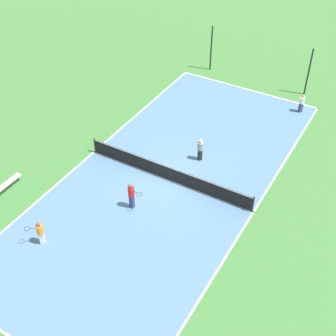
{
  "coord_description": "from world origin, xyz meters",
  "views": [
    {
      "loc": [
        10.51,
        -18.15,
        18.23
      ],
      "look_at": [
        0.0,
        0.0,
        0.9
      ],
      "focal_mm": 50.0,
      "sensor_mm": 36.0,
      "label": 1
    }
  ],
  "objects_px": {
    "fence_post_back_right": "(309,72)",
    "bench": "(8,183)",
    "player_center_orange": "(40,232)",
    "player_near_white": "(302,102)",
    "tennis_net": "(168,173)",
    "player_baseline_gray": "(200,148)",
    "tennis_ball_right_alley": "(181,115)",
    "fence_post_back_left": "(211,48)",
    "player_coach_red": "(131,194)",
    "tennis_ball_near_net": "(283,101)"
  },
  "relations": [
    {
      "from": "fence_post_back_right",
      "to": "bench",
      "type": "bearing_deg",
      "value": -121.32
    },
    {
      "from": "player_center_orange",
      "to": "fence_post_back_right",
      "type": "distance_m",
      "value": 22.39
    },
    {
      "from": "bench",
      "to": "player_center_orange",
      "type": "distance_m",
      "value": 5.09
    },
    {
      "from": "player_near_white",
      "to": "tennis_net",
      "type": "bearing_deg",
      "value": -166.4
    },
    {
      "from": "tennis_net",
      "to": "player_baseline_gray",
      "type": "height_order",
      "value": "player_baseline_gray"
    },
    {
      "from": "player_center_orange",
      "to": "tennis_ball_right_alley",
      "type": "distance_m",
      "value": 13.94
    },
    {
      "from": "fence_post_back_left",
      "to": "fence_post_back_right",
      "type": "bearing_deg",
      "value": 0.0
    },
    {
      "from": "player_coach_red",
      "to": "tennis_ball_right_alley",
      "type": "xyz_separation_m",
      "value": [
        -2.1,
        9.41,
        -0.94
      ]
    },
    {
      "from": "player_near_white",
      "to": "tennis_ball_right_alley",
      "type": "bearing_deg",
      "value": 159.18
    },
    {
      "from": "bench",
      "to": "tennis_ball_right_alley",
      "type": "xyz_separation_m",
      "value": [
        4.95,
        11.68,
        -0.34
      ]
    },
    {
      "from": "player_near_white",
      "to": "fence_post_back_left",
      "type": "xyz_separation_m",
      "value": [
        -8.42,
        2.57,
        1.04
      ]
    },
    {
      "from": "bench",
      "to": "tennis_ball_right_alley",
      "type": "bearing_deg",
      "value": -22.98
    },
    {
      "from": "player_near_white",
      "to": "player_baseline_gray",
      "type": "distance_m",
      "value": 9.28
    },
    {
      "from": "player_near_white",
      "to": "tennis_ball_near_net",
      "type": "distance_m",
      "value": 1.8
    },
    {
      "from": "fence_post_back_right",
      "to": "player_center_orange",
      "type": "bearing_deg",
      "value": -108.29
    },
    {
      "from": "tennis_ball_near_net",
      "to": "player_coach_red",
      "type": "bearing_deg",
      "value": -103.36
    },
    {
      "from": "player_coach_red",
      "to": "tennis_ball_near_net",
      "type": "distance_m",
      "value": 15.31
    },
    {
      "from": "player_center_orange",
      "to": "player_coach_red",
      "type": "relative_size",
      "value": 0.89
    },
    {
      "from": "tennis_net",
      "to": "fence_post_back_right",
      "type": "xyz_separation_m",
      "value": [
        3.96,
        13.73,
        1.29
      ]
    },
    {
      "from": "player_coach_red",
      "to": "tennis_ball_near_net",
      "type": "xyz_separation_m",
      "value": [
        3.53,
        14.87,
        -0.94
      ]
    },
    {
      "from": "bench",
      "to": "fence_post_back_left",
      "type": "height_order",
      "value": "fence_post_back_left"
    },
    {
      "from": "player_center_orange",
      "to": "fence_post_back_right",
      "type": "relative_size",
      "value": 0.41
    },
    {
      "from": "bench",
      "to": "fence_post_back_right",
      "type": "xyz_separation_m",
      "value": [
        11.57,
        19.01,
        1.45
      ]
    },
    {
      "from": "bench",
      "to": "tennis_ball_right_alley",
      "type": "distance_m",
      "value": 12.7
    },
    {
      "from": "tennis_ball_near_net",
      "to": "fence_post_back_right",
      "type": "relative_size",
      "value": 0.02
    },
    {
      "from": "player_center_orange",
      "to": "tennis_net",
      "type": "bearing_deg",
      "value": -150.91
    },
    {
      "from": "player_coach_red",
      "to": "tennis_ball_right_alley",
      "type": "height_order",
      "value": "player_coach_red"
    },
    {
      "from": "tennis_ball_right_alley",
      "to": "tennis_ball_near_net",
      "type": "bearing_deg",
      "value": 44.11
    },
    {
      "from": "player_center_orange",
      "to": "tennis_ball_right_alley",
      "type": "bearing_deg",
      "value": -130.45
    },
    {
      "from": "tennis_ball_right_alley",
      "to": "fence_post_back_left",
      "type": "height_order",
      "value": "fence_post_back_left"
    },
    {
      "from": "player_center_orange",
      "to": "player_near_white",
      "type": "bearing_deg",
      "value": -150.7
    },
    {
      "from": "player_center_orange",
      "to": "player_near_white",
      "type": "relative_size",
      "value": 1.08
    },
    {
      "from": "player_center_orange",
      "to": "player_near_white",
      "type": "distance_m",
      "value": 20.13
    },
    {
      "from": "player_coach_red",
      "to": "player_center_orange",
      "type": "bearing_deg",
      "value": -110.69
    },
    {
      "from": "player_coach_red",
      "to": "fence_post_back_left",
      "type": "bearing_deg",
      "value": 109.95
    },
    {
      "from": "player_center_orange",
      "to": "fence_post_back_left",
      "type": "bearing_deg",
      "value": -126.32
    },
    {
      "from": "player_baseline_gray",
      "to": "bench",
      "type": "bearing_deg",
      "value": 75.33
    },
    {
      "from": "bench",
      "to": "player_near_white",
      "type": "xyz_separation_m",
      "value": [
        12.06,
        16.44,
        0.4
      ]
    },
    {
      "from": "tennis_net",
      "to": "bench",
      "type": "bearing_deg",
      "value": -145.21
    },
    {
      "from": "player_near_white",
      "to": "fence_post_back_right",
      "type": "relative_size",
      "value": 0.38
    },
    {
      "from": "fence_post_back_left",
      "to": "fence_post_back_right",
      "type": "distance_m",
      "value": 7.93
    },
    {
      "from": "bench",
      "to": "player_center_orange",
      "type": "relative_size",
      "value": 1.24
    },
    {
      "from": "player_coach_red",
      "to": "bench",
      "type": "bearing_deg",
      "value": -153.73
    },
    {
      "from": "player_baseline_gray",
      "to": "tennis_ball_right_alley",
      "type": "xyz_separation_m",
      "value": [
        -3.4,
        3.75,
        -0.82
      ]
    },
    {
      "from": "player_baseline_gray",
      "to": "tennis_net",
      "type": "bearing_deg",
      "value": 105.92
    },
    {
      "from": "fence_post_back_left",
      "to": "fence_post_back_right",
      "type": "height_order",
      "value": "same"
    },
    {
      "from": "player_center_orange",
      "to": "tennis_ball_near_net",
      "type": "relative_size",
      "value": 22.0
    },
    {
      "from": "tennis_net",
      "to": "player_center_orange",
      "type": "xyz_separation_m",
      "value": [
        -3.06,
        -7.51,
        0.32
      ]
    },
    {
      "from": "bench",
      "to": "tennis_ball_near_net",
      "type": "distance_m",
      "value": 20.15
    },
    {
      "from": "tennis_net",
      "to": "player_coach_red",
      "type": "bearing_deg",
      "value": -100.34
    }
  ]
}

